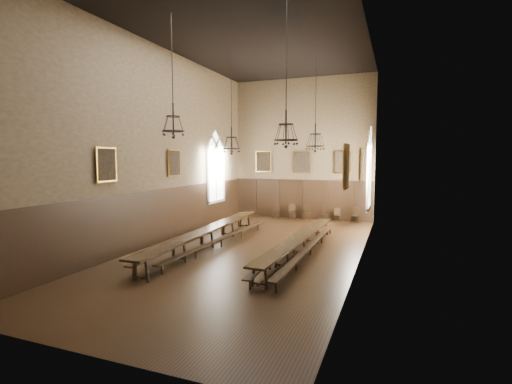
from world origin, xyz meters
The scene contains 32 objects.
floor centered at (0.00, 0.00, -0.01)m, with size 9.00×18.00×0.02m, color black.
ceiling centered at (0.00, 0.00, 9.01)m, with size 9.00×18.00×0.02m, color black.
wall_back centered at (0.00, 9.01, 4.50)m, with size 9.00×0.02×9.00m, color #826B50.
wall_front centered at (0.00, -9.01, 4.50)m, with size 9.00×0.02×9.00m, color #826B50.
wall_left centered at (-4.51, 0.00, 4.50)m, with size 0.02×18.00×9.00m, color #826B50.
wall_right centered at (4.51, 0.00, 4.50)m, with size 0.02×18.00×9.00m, color #826B50.
wainscot_panelling centered at (0.00, 0.00, 1.25)m, with size 9.00×18.00×2.50m, color black, non-canonical shape.
table_left centered at (-2.01, -0.14, 0.42)m, with size 1.20×10.74×0.84m.
table_right centered at (2.10, 0.14, 0.37)m, with size 1.03×9.45×0.74m.
bench_left_outer centered at (-2.48, 0.13, 0.30)m, with size 0.72×10.33×0.46m.
bench_left_inner centered at (-1.43, 0.09, 0.26)m, with size 0.65×9.12×0.41m.
bench_right_inner centered at (1.54, -0.10, 0.27)m, with size 0.71×9.34×0.42m.
bench_right_outer centered at (2.57, 0.17, 0.28)m, with size 0.36×9.81×0.44m.
chair_2 centered at (-1.62, 8.55, 0.27)m, with size 0.41×0.41×0.88m.
chair_3 centered at (-0.50, 8.53, 0.29)m, with size 0.51×0.51×0.96m.
chair_4 centered at (0.44, 8.55, 0.28)m, with size 0.43×0.43×0.92m.
chair_5 centered at (1.51, 8.55, 0.27)m, with size 0.50×0.50×0.90m.
chair_6 centered at (2.39, 8.52, 0.26)m, with size 0.48×0.48×0.86m.
chair_7 centered at (3.45, 8.53, 0.28)m, with size 0.52×0.52×0.93m.
chandelier_back_left centered at (-1.82, 2.09, 4.70)m, with size 0.85×0.85×4.76m.
chandelier_back_right centered at (2.15, 2.74, 4.79)m, with size 0.86×0.86×4.67m.
chandelier_front_left centered at (-1.84, -2.88, 5.20)m, with size 0.81×0.81×4.24m.
chandelier_front_right centered at (2.34, -2.76, 4.86)m, with size 0.79×0.79×4.61m.
portrait_back_0 centered at (-2.60, 8.88, 3.70)m, with size 1.10×0.12×1.40m.
portrait_back_1 centered at (0.00, 8.88, 3.70)m, with size 1.10×0.12×1.40m.
portrait_back_2 centered at (2.60, 8.88, 3.70)m, with size 1.10×0.12×1.40m.
portrait_left_0 centered at (-4.38, 1.00, 3.70)m, with size 0.12×1.00×1.30m.
portrait_left_1 centered at (-4.38, -3.50, 3.70)m, with size 0.12×1.00×1.30m.
portrait_right_0 centered at (4.38, 1.00, 3.70)m, with size 0.12×1.00×1.30m.
portrait_right_1 centered at (4.38, -3.50, 3.70)m, with size 0.12×1.00×1.30m.
window_right centered at (4.43, 5.50, 3.40)m, with size 0.20×2.20×4.60m, color white, non-canonical shape.
window_left centered at (-4.43, 5.50, 3.40)m, with size 0.20×2.20×4.60m, color white, non-canonical shape.
Camera 1 is at (5.75, -14.43, 3.96)m, focal length 26.00 mm.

